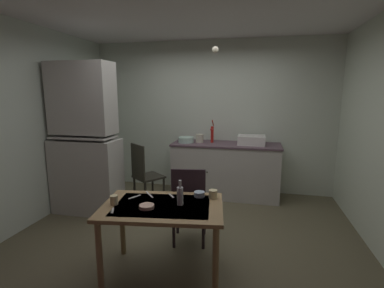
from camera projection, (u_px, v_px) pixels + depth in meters
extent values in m
plane|color=brown|center=(188.00, 233.00, 3.60)|extent=(5.26, 5.26, 0.00)
cube|color=silver|center=(211.00, 117.00, 5.11)|extent=(4.36, 0.10, 2.67)
cube|color=silver|center=(31.00, 125.00, 3.83)|extent=(0.10, 3.65, 2.67)
cube|color=silver|center=(187.00, 5.00, 3.10)|extent=(4.36, 3.65, 0.10)
cube|color=#B3B1AA|center=(87.00, 176.00, 4.20)|extent=(0.97, 0.47, 1.10)
cube|color=#B1AEA7|center=(82.00, 98.00, 3.99)|extent=(0.90, 0.40, 1.01)
cube|color=#B7B4AE|center=(84.00, 137.00, 4.07)|extent=(0.88, 0.42, 0.02)
cube|color=#B3B1AA|center=(225.00, 171.00, 4.85)|extent=(1.78, 0.60, 0.89)
cube|color=#57434E|center=(226.00, 144.00, 4.77)|extent=(1.81, 0.63, 0.03)
sphere|color=#2D2823|center=(207.00, 172.00, 4.60)|extent=(0.02, 0.02, 0.02)
cube|color=white|center=(251.00, 140.00, 4.66)|extent=(0.44, 0.34, 0.15)
cube|color=black|center=(252.00, 136.00, 4.65)|extent=(0.38, 0.28, 0.01)
cylinder|color=#B21E19|center=(212.00, 134.00, 4.84)|extent=(0.05, 0.05, 0.28)
cylinder|color=#B21E19|center=(212.00, 129.00, 4.75)|extent=(0.03, 0.12, 0.03)
cylinder|color=#AE2A18|center=(213.00, 123.00, 4.86)|extent=(0.02, 0.16, 0.12)
cylinder|color=#ADD1C1|center=(186.00, 140.00, 4.85)|extent=(0.27, 0.27, 0.10)
cylinder|color=beige|center=(200.00, 138.00, 4.87)|extent=(0.13, 0.13, 0.14)
cube|color=#93754B|center=(162.00, 207.00, 2.69)|extent=(1.23, 0.89, 0.04)
cube|color=white|center=(162.00, 205.00, 2.68)|extent=(0.96, 0.70, 0.00)
cylinder|color=#967A53|center=(99.00, 257.00, 2.49)|extent=(0.06, 0.06, 0.68)
cylinder|color=olive|center=(216.00, 263.00, 2.41)|extent=(0.06, 0.06, 0.68)
cylinder|color=olive|center=(122.00, 225.00, 3.10)|extent=(0.06, 0.06, 0.68)
cylinder|color=#9A714D|center=(216.00, 228.00, 3.02)|extent=(0.06, 0.06, 0.68)
cube|color=#292023|center=(190.00, 206.00, 3.35)|extent=(0.45, 0.45, 0.03)
cube|color=#2B1E24|center=(188.00, 191.00, 3.13)|extent=(0.38, 0.08, 0.49)
cylinder|color=#292023|center=(204.00, 218.00, 3.55)|extent=(0.04, 0.04, 0.42)
cylinder|color=#292023|center=(178.00, 217.00, 3.58)|extent=(0.04, 0.04, 0.42)
cylinder|color=#292023|center=(203.00, 231.00, 3.22)|extent=(0.04, 0.04, 0.42)
cylinder|color=#292023|center=(174.00, 230.00, 3.24)|extent=(0.04, 0.04, 0.42)
cube|color=black|center=(149.00, 177.00, 4.49)|extent=(0.56, 0.56, 0.03)
cube|color=#2A2A20|center=(138.00, 162.00, 4.32)|extent=(0.32, 0.25, 0.53)
cylinder|color=black|center=(164.00, 191.00, 4.51)|extent=(0.04, 0.04, 0.43)
cylinder|color=black|center=(153.00, 186.00, 4.76)|extent=(0.04, 0.04, 0.43)
cylinder|color=black|center=(145.00, 196.00, 4.29)|extent=(0.04, 0.04, 0.43)
cylinder|color=black|center=(135.00, 190.00, 4.55)|extent=(0.04, 0.04, 0.43)
cylinder|color=#9EB2C6|center=(199.00, 194.00, 2.90)|extent=(0.11, 0.11, 0.05)
cylinder|color=tan|center=(147.00, 206.00, 2.61)|extent=(0.14, 0.14, 0.03)
cylinder|color=beige|center=(213.00, 194.00, 2.85)|extent=(0.09, 0.09, 0.08)
cylinder|color=beige|center=(114.00, 200.00, 2.69)|extent=(0.07, 0.07, 0.09)
cylinder|color=#B7BCC1|center=(180.00, 196.00, 2.68)|extent=(0.06, 0.06, 0.17)
cylinder|color=#B7BCC1|center=(180.00, 184.00, 2.65)|extent=(0.03, 0.03, 0.07)
cube|color=silver|center=(149.00, 195.00, 2.95)|extent=(0.14, 0.16, 0.00)
cube|color=beige|center=(171.00, 196.00, 2.91)|extent=(0.09, 0.11, 0.00)
cube|color=beige|center=(113.00, 211.00, 2.55)|extent=(0.07, 0.12, 0.00)
cube|color=beige|center=(135.00, 197.00, 2.88)|extent=(0.09, 0.14, 0.00)
sphere|color=#F9EFCC|center=(215.00, 50.00, 3.48)|extent=(0.08, 0.08, 0.08)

